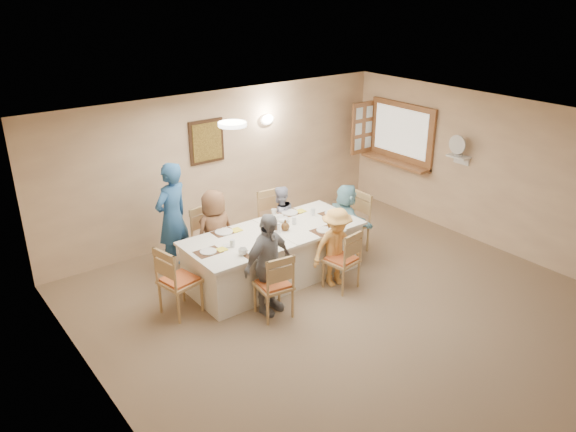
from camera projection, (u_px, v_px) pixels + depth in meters
ground at (364, 318)px, 7.44m from camera, size 7.00×7.00×0.00m
room_walls at (370, 213)px, 6.85m from camera, size 7.00×7.00×7.00m
wall_picture at (207, 142)px, 9.15m from camera, size 0.62×0.05×0.72m
wall_sconce at (267, 119)px, 9.72m from camera, size 0.26×0.09×0.18m
ceiling_light at (232, 124)px, 7.02m from camera, size 0.36×0.36×0.05m
serving_hatch at (402, 134)px, 10.40m from camera, size 0.06×1.50×1.15m
hatch_sill at (395, 162)px, 10.54m from camera, size 0.30×1.50×0.05m
shutter_door at (363, 128)px, 10.81m from camera, size 0.55×0.04×1.00m
fan_shelf at (458, 157)px, 9.40m from camera, size 0.22×0.36×0.03m
desk_fan at (458, 148)px, 9.33m from camera, size 0.30×0.30×0.28m
dining_table at (275, 255)px, 8.30m from camera, size 2.67×1.13×0.76m
chair_back_left at (212, 240)px, 8.50m from camera, size 0.56×0.56×1.00m
chair_back_right at (276, 221)px, 9.17m from camera, size 0.50×0.50×0.98m
chair_front_left at (273, 284)px, 7.34m from camera, size 0.50×0.50×0.93m
chair_front_right at (341, 259)px, 8.01m from camera, size 0.50×0.50×0.92m
chair_left_end at (179, 280)px, 7.39m from camera, size 0.56×0.56×0.99m
chair_right_end at (352, 223)px, 9.12m from camera, size 0.47×0.47×0.98m
diner_back_left at (215, 233)px, 8.35m from camera, size 0.74×0.56×1.33m
diner_back_right at (280, 219)px, 9.06m from camera, size 0.58×0.47×1.13m
diner_front_left at (268, 264)px, 7.34m from camera, size 0.96×0.67×1.41m
diner_front_right at (336, 247)px, 8.05m from camera, size 0.90×0.67×1.19m
diner_right_end at (346, 219)px, 9.00m from camera, size 1.22×0.76×1.18m
caregiver at (172, 218)px, 8.37m from camera, size 0.90×0.83×1.72m
placemat_fl at (257, 253)px, 7.50m from camera, size 0.38×0.28×0.01m
plate_fl at (257, 252)px, 7.50m from camera, size 0.24×0.24×0.02m
napkin_fl at (270, 250)px, 7.56m from camera, size 0.15×0.15×0.01m
placemat_fr at (325, 231)px, 8.17m from camera, size 0.37×0.28×0.01m
plate_fr at (325, 230)px, 8.17m from camera, size 0.24×0.24×0.02m
napkin_fr at (336, 228)px, 8.23m from camera, size 0.15×0.15×0.01m
placemat_bl at (224, 232)px, 8.12m from camera, size 0.32×0.24×0.01m
plate_bl at (224, 232)px, 8.12m from camera, size 0.26×0.26×0.02m
napkin_bl at (236, 230)px, 8.18m from camera, size 0.15×0.15×0.01m
placemat_br at (290, 213)px, 8.79m from camera, size 0.34×0.25×0.01m
plate_br at (290, 212)px, 8.78m from camera, size 0.26×0.26×0.02m
napkin_br at (301, 211)px, 8.85m from camera, size 0.14×0.14×0.01m
placemat_le at (208, 252)px, 7.53m from camera, size 0.34×0.26×0.01m
plate_le at (208, 251)px, 7.53m from camera, size 0.23×0.23×0.01m
napkin_le at (222, 249)px, 7.59m from camera, size 0.13×0.13×0.01m
placemat_re at (332, 214)px, 8.77m from camera, size 0.38×0.28×0.01m
plate_re at (332, 213)px, 8.77m from camera, size 0.24×0.24×0.02m
napkin_re at (343, 211)px, 8.83m from camera, size 0.13×0.13×0.01m
teacup_a at (243, 252)px, 7.44m from camera, size 0.21×0.21×0.09m
teacup_b at (274, 212)px, 8.74m from camera, size 0.15×0.15×0.08m
bowl_a at (271, 240)px, 7.82m from camera, size 0.37×0.37×0.05m
bowl_b at (283, 220)px, 8.48m from camera, size 0.19×0.19×0.06m
condiment_ketchup at (270, 225)px, 8.08m from camera, size 0.14×0.14×0.23m
condiment_brown at (274, 223)px, 8.19m from camera, size 0.14×0.14×0.20m
condiment_malt at (285, 225)px, 8.17m from camera, size 0.19×0.19×0.16m
drinking_glass at (264, 230)px, 8.08m from camera, size 0.07×0.07×0.10m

